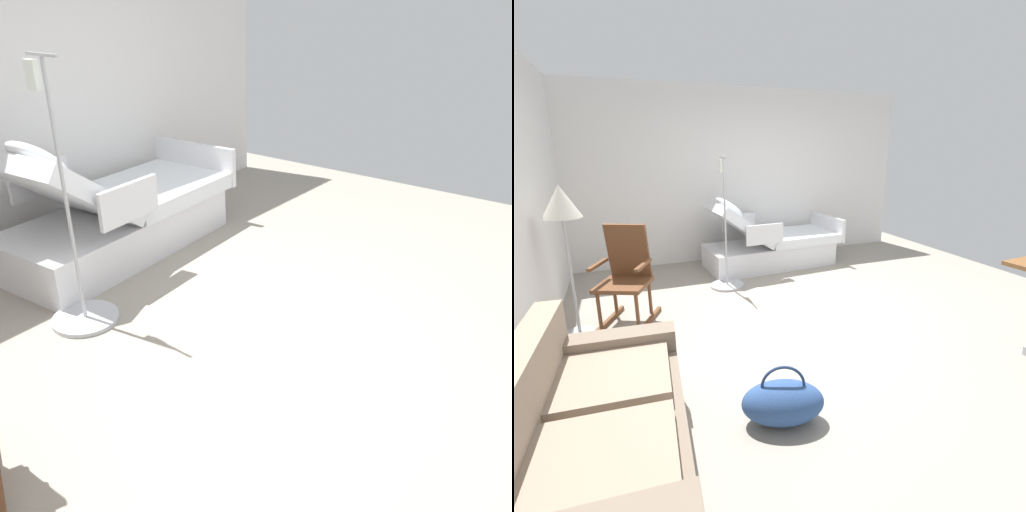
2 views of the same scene
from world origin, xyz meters
TOP-DOWN VIEW (x-y plane):
  - ground_plane at (0.00, 0.00)m, footprint 6.74×6.74m
  - side_wall at (2.65, 0.00)m, footprint 0.10×5.59m
  - hospital_bed at (1.95, -0.18)m, footprint 1.13×2.13m
  - iv_pole at (1.26, 0.70)m, footprint 0.44×0.44m

SIDE VIEW (x-z plane):
  - ground_plane at x=0.00m, z-range 0.00..0.00m
  - iv_pole at x=1.26m, z-range -0.59..1.09m
  - hospital_bed at x=1.95m, z-range -0.26..0.89m
  - side_wall at x=2.65m, z-range 0.00..2.70m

